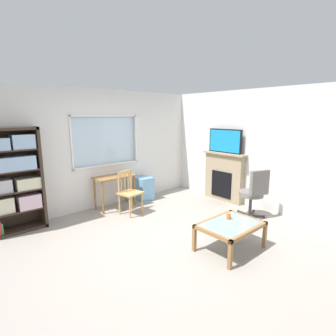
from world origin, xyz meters
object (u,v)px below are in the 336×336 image
bookshelf (13,178)px  sippy_cup (228,216)px  tv (225,141)px  coffee_table (231,227)px  plastic_drawer_unit (144,188)px  desk_under_window (115,182)px  office_chair (254,191)px  wooden_chair (129,192)px  fireplace (224,177)px

bookshelf → sippy_cup: (2.40, -2.76, -0.51)m
tv → coffee_table: bearing=-140.6°
bookshelf → plastic_drawer_unit: bookshelf is taller
desk_under_window → office_chair: size_ratio=0.89×
bookshelf → wooden_chair: (1.95, -0.62, -0.50)m
desk_under_window → sippy_cup: size_ratio=9.84×
fireplace → tv: 0.85m
wooden_chair → tv: (2.17, -0.75, 0.97)m
desk_under_window → coffee_table: (0.36, -2.78, -0.23)m
coffee_table → office_chair: bearing=17.4°
bookshelf → wooden_chair: bearing=-17.7°
fireplace → desk_under_window: bearing=150.3°
bookshelf → office_chair: (3.65, -2.46, -0.41)m
bookshelf → wooden_chair: bookshelf is taller
desk_under_window → plastic_drawer_unit: desk_under_window is taller
bookshelf → fireplace: bearing=-18.4°
office_chair → plastic_drawer_unit: bearing=110.9°
wooden_chair → fireplace: bearing=-19.0°
tv → bookshelf: bearing=161.5°
sippy_cup → bookshelf: bearing=131.0°
coffee_table → sippy_cup: (0.12, 0.13, 0.10)m
wooden_chair → sippy_cup: bearing=-78.2°
wooden_chair → plastic_drawer_unit: 0.98m
desk_under_window → plastic_drawer_unit: size_ratio=1.60×
sippy_cup → desk_under_window: bearing=100.4°
plastic_drawer_unit → tv: bearing=-43.6°
sippy_cup → office_chair: bearing=13.4°
desk_under_window → sippy_cup: bearing=-79.6°
fireplace → coffee_table: fireplace is taller
wooden_chair → coffee_table: (0.32, -2.27, -0.10)m
office_chair → sippy_cup: size_ratio=11.11×
coffee_table → bookshelf: bearing=128.2°
office_chair → tv: bearing=66.8°
fireplace → tv: tv is taller
bookshelf → coffee_table: bearing=-51.8°
bookshelf → desk_under_window: 1.95m
tv → office_chair: size_ratio=0.88×
bookshelf → fireplace: size_ratio=1.57×
tv → office_chair: (-0.47, -1.09, -0.88)m
plastic_drawer_unit → fireplace: bearing=-43.2°
bookshelf → office_chair: size_ratio=1.83×
desk_under_window → coffee_table: bearing=-82.6°
bookshelf → office_chair: bookshelf is taller
wooden_chair → desk_under_window: bearing=94.3°
fireplace → office_chair: size_ratio=1.16×
desk_under_window → coffee_table: 2.82m
plastic_drawer_unit → sippy_cup: 2.73m
wooden_chair → tv: tv is taller
desk_under_window → coffee_table: size_ratio=0.93×
plastic_drawer_unit → office_chair: bearing=-69.1°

